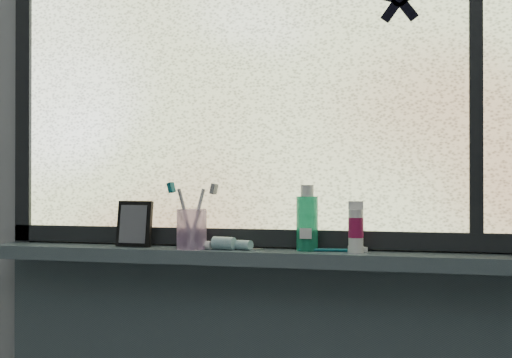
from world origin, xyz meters
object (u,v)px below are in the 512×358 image
object	(u,v)px
mouthwash_bottle	(307,218)
cream_tube	(356,225)
vanity_mirror	(135,224)
toothbrush_cup	(192,229)

from	to	relation	value
mouthwash_bottle	cream_tube	size ratio (longest dim) A/B	1.52
vanity_mirror	toothbrush_cup	distance (m)	0.19
toothbrush_cup	mouthwash_bottle	distance (m)	0.33
toothbrush_cup	cream_tube	bearing A→B (deg)	1.32
vanity_mirror	cream_tube	bearing A→B (deg)	2.58
cream_tube	vanity_mirror	bearing A→B (deg)	179.48
vanity_mirror	cream_tube	xyz separation A→B (m)	(0.65, -0.01, 0.01)
toothbrush_cup	cream_tube	world-z (taller)	cream_tube
toothbrush_cup	cream_tube	distance (m)	0.47
mouthwash_bottle	cream_tube	bearing A→B (deg)	-7.42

